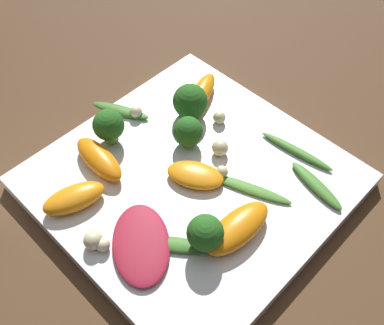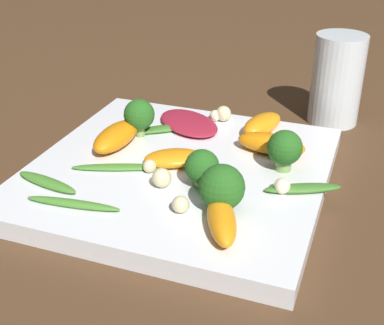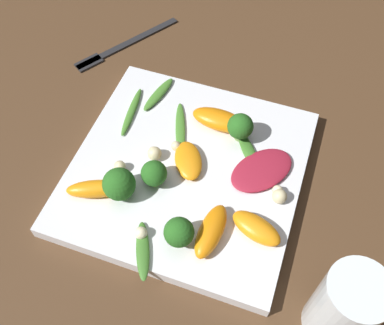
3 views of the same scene
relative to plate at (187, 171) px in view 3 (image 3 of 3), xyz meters
name	(u,v)px [view 3 (image 3 of 3)]	position (x,y,z in m)	size (l,w,h in m)	color
ground_plane	(187,175)	(0.00, 0.00, -0.01)	(2.40, 2.40, 0.00)	#4C331E
plate	(187,171)	(0.00, 0.00, 0.00)	(0.28, 0.28, 0.02)	white
drinking_glass	(344,307)	(0.21, -0.12, 0.04)	(0.06, 0.06, 0.11)	white
fork	(117,48)	(-0.18, 0.18, -0.01)	(0.11, 0.17, 0.01)	#262628
radicchio_leaf_0	(262,170)	(0.09, 0.02, 0.01)	(0.09, 0.10, 0.01)	maroon
orange_segment_0	(256,228)	(0.10, -0.06, 0.02)	(0.07, 0.05, 0.02)	orange
orange_segment_1	(96,189)	(-0.09, -0.07, 0.02)	(0.07, 0.05, 0.02)	orange
orange_segment_2	(220,120)	(0.02, 0.08, 0.02)	(0.08, 0.04, 0.02)	orange
orange_segment_3	(211,231)	(0.06, -0.08, 0.02)	(0.03, 0.07, 0.02)	orange
orange_segment_4	(187,160)	(0.00, 0.01, 0.02)	(0.06, 0.07, 0.01)	orange
broccoli_floret_0	(154,174)	(-0.03, -0.03, 0.03)	(0.03, 0.03, 0.04)	#84AD5B
broccoli_floret_1	(240,127)	(0.05, 0.06, 0.03)	(0.03, 0.03, 0.04)	#7A9E51
broccoli_floret_2	(179,233)	(0.03, -0.10, 0.03)	(0.03, 0.03, 0.04)	#7A9E51
broccoli_floret_3	(119,184)	(-0.06, -0.06, 0.03)	(0.04, 0.04, 0.04)	#7A9E51
arugula_sprig_0	(180,129)	(-0.03, 0.05, 0.01)	(0.04, 0.09, 0.00)	#47842D
arugula_sprig_1	(249,151)	(0.07, 0.05, 0.01)	(0.05, 0.06, 0.01)	#3D7528
arugula_sprig_2	(143,251)	(-0.01, -0.12, 0.01)	(0.04, 0.07, 0.01)	#3D7528
arugula_sprig_3	(158,94)	(-0.08, 0.10, 0.01)	(0.03, 0.07, 0.01)	#47842D
arugula_sprig_4	(132,111)	(-0.10, 0.06, 0.01)	(0.02, 0.09, 0.01)	#47842D
macadamia_nut_0	(154,155)	(-0.04, 0.00, 0.02)	(0.02, 0.02, 0.02)	beige
macadamia_nut_1	(278,188)	(0.12, 0.00, 0.02)	(0.01, 0.01, 0.01)	beige
macadamia_nut_2	(141,233)	(-0.02, -0.11, 0.02)	(0.01, 0.01, 0.01)	beige
macadamia_nut_3	(176,146)	(-0.02, 0.02, 0.02)	(0.01, 0.01, 0.01)	beige
macadamia_nut_4	(279,196)	(0.12, -0.01, 0.02)	(0.02, 0.02, 0.02)	beige
macadamia_nut_5	(120,166)	(-0.08, -0.03, 0.02)	(0.02, 0.02, 0.02)	beige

